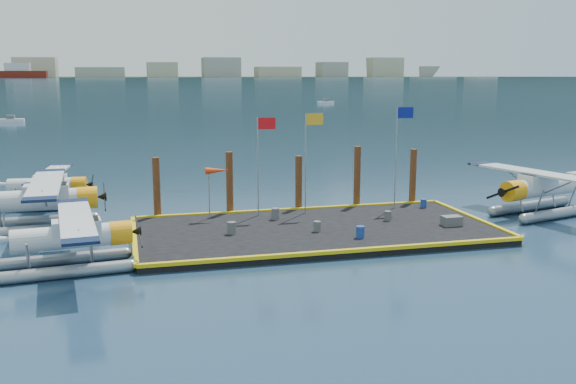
% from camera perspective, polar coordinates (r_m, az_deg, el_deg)
% --- Properties ---
extents(ground, '(4000.00, 4000.00, 0.00)m').
position_cam_1_polar(ground, '(36.59, 2.41, -3.78)').
color(ground, '#172E47').
rests_on(ground, ground).
extents(dock, '(20.00, 10.00, 0.40)m').
position_cam_1_polar(dock, '(36.54, 2.42, -3.48)').
color(dock, black).
rests_on(dock, ground).
extents(dock_bumpers, '(20.25, 10.25, 0.18)m').
position_cam_1_polar(dock_bumpers, '(36.47, 2.42, -3.04)').
color(dock_bumpers, gold).
rests_on(dock_bumpers, dock).
extents(far_backdrop, '(3050.00, 2050.00, 810.00)m').
position_cam_1_polar(far_backdrop, '(1789.01, -6.34, 10.68)').
color(far_backdrop, black).
rests_on(far_backdrop, ground).
extents(seaplane_a, '(8.55, 9.43, 3.34)m').
position_cam_1_polar(seaplane_a, '(31.32, -18.92, -4.11)').
color(seaplane_a, gray).
rests_on(seaplane_a, ground).
extents(seaplane_b, '(9.71, 10.69, 3.80)m').
position_cam_1_polar(seaplane_b, '(39.54, -21.24, -0.95)').
color(seaplane_b, gray).
rests_on(seaplane_b, ground).
extents(seaplane_c, '(8.14, 8.98, 3.18)m').
position_cam_1_polar(seaplane_c, '(46.28, -20.79, 0.35)').
color(seaplane_c, gray).
rests_on(seaplane_c, ground).
extents(seaplane_d, '(9.88, 10.64, 3.79)m').
position_cam_1_polar(seaplane_d, '(44.13, 21.65, 0.16)').
color(seaplane_d, gray).
rests_on(seaplane_d, ground).
extents(drum_0, '(0.48, 0.48, 0.67)m').
position_cam_1_polar(drum_0, '(35.10, -5.03, -3.20)').
color(drum_0, '#515155').
rests_on(drum_0, dock).
extents(drum_1, '(0.45, 0.45, 0.63)m').
position_cam_1_polar(drum_1, '(34.41, 6.44, -3.55)').
color(drum_1, navy).
rests_on(drum_1, dock).
extents(drum_2, '(0.41, 0.41, 0.57)m').
position_cam_1_polar(drum_2, '(38.55, 8.86, -2.10)').
color(drum_2, '#515155').
rests_on(drum_2, dock).
extents(drum_3, '(0.41, 0.41, 0.58)m').
position_cam_1_polar(drum_3, '(35.54, 2.61, -3.07)').
color(drum_3, '#515155').
rests_on(drum_3, dock).
extents(drum_4, '(0.40, 0.40, 0.56)m').
position_cam_1_polar(drum_4, '(42.60, 11.96, -0.99)').
color(drum_4, navy).
rests_on(drum_4, dock).
extents(drum_5, '(0.48, 0.48, 0.68)m').
position_cam_1_polar(drum_5, '(38.38, -1.14, -1.95)').
color(drum_5, '#515155').
rests_on(drum_5, dock).
extents(crate, '(1.10, 0.73, 0.55)m').
position_cam_1_polar(crate, '(38.09, 14.34, -2.49)').
color(crate, '#515155').
rests_on(crate, dock).
extents(flagpole_red, '(1.14, 0.08, 6.00)m').
position_cam_1_polar(flagpole_red, '(38.83, -2.40, 3.67)').
color(flagpole_red, gray).
rests_on(flagpole_red, dock).
extents(flagpole_yellow, '(1.14, 0.08, 6.20)m').
position_cam_1_polar(flagpole_yellow, '(39.54, 1.86, 3.97)').
color(flagpole_yellow, gray).
rests_on(flagpole_yellow, dock).
extents(flagpole_blue, '(1.14, 0.08, 6.50)m').
position_cam_1_polar(flagpole_blue, '(41.57, 9.85, 4.39)').
color(flagpole_blue, gray).
rests_on(flagpole_blue, dock).
extents(windsock, '(1.40, 0.44, 3.12)m').
position_cam_1_polar(windsock, '(38.53, -6.37, 1.80)').
color(windsock, gray).
rests_on(windsock, dock).
extents(piling_0, '(0.44, 0.44, 4.00)m').
position_cam_1_polar(piling_0, '(40.00, -11.58, 0.19)').
color(piling_0, '#3F1D12').
rests_on(piling_0, ground).
extents(piling_1, '(0.44, 0.44, 4.20)m').
position_cam_1_polar(piling_1, '(40.43, -5.21, 0.62)').
color(piling_1, '#3F1D12').
rests_on(piling_1, ground).
extents(piling_2, '(0.44, 0.44, 3.80)m').
position_cam_1_polar(piling_2, '(41.39, 0.96, 0.62)').
color(piling_2, '#3F1D12').
rests_on(piling_2, ground).
extents(piling_3, '(0.44, 0.44, 4.30)m').
position_cam_1_polar(piling_3, '(42.56, 6.16, 1.18)').
color(piling_3, '#3F1D12').
rests_on(piling_3, ground).
extents(piling_4, '(0.44, 0.44, 4.00)m').
position_cam_1_polar(piling_4, '(44.13, 11.04, 1.19)').
color(piling_4, '#3F1D12').
rests_on(piling_4, ground).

